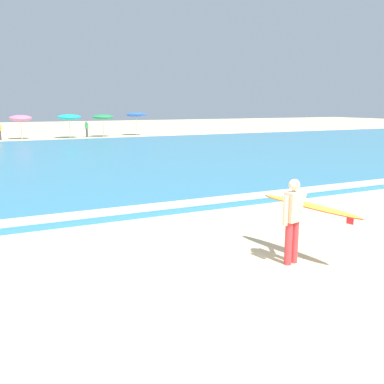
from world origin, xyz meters
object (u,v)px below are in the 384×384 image
object	(u,v)px
beach_umbrella_6	(136,115)
beachgoer_near_row_left	(0,131)
beach_umbrella_3	(20,118)
beach_umbrella_5	(103,117)
beachgoer_near_row_mid	(87,129)
beach_umbrella_4	(69,117)
surfer_with_board	(300,212)

from	to	relation	value
beach_umbrella_6	beachgoer_near_row_left	distance (m)	13.34
beachgoer_near_row_left	beach_umbrella_3	bearing A→B (deg)	3.83
beach_umbrella_5	beachgoer_near_row_left	world-z (taller)	beach_umbrella_5
beach_umbrella_5	beach_umbrella_6	distance (m)	3.81
beach_umbrella_6	beachgoer_near_row_mid	world-z (taller)	beach_umbrella_6
beach_umbrella_4	beach_umbrella_6	distance (m)	7.15
beach_umbrella_5	beach_umbrella_6	bearing A→B (deg)	10.08
surfer_with_board	beach_umbrella_6	size ratio (longest dim) A/B	1.01
beach_umbrella_3	beach_umbrella_6	world-z (taller)	beach_umbrella_6
surfer_with_board	beachgoer_near_row_mid	distance (m)	36.25
beach_umbrella_5	surfer_with_board	bearing A→B (deg)	-98.18
beach_umbrella_3	beachgoer_near_row_left	world-z (taller)	beach_umbrella_3
surfer_with_board	beachgoer_near_row_left	xyz separation A→B (m)	(-4.36, 36.02, -0.18)
surfer_with_board	beach_umbrella_5	xyz separation A→B (m)	(5.16, 35.92, 0.95)
beach_umbrella_5	beachgoer_near_row_mid	bearing A→B (deg)	174.67
beach_umbrella_4	beachgoer_near_row_left	xyz separation A→B (m)	(-6.18, 0.36, -1.16)
surfer_with_board	beachgoer_near_row_left	bearing A→B (deg)	96.89
beach_umbrella_3	beach_umbrella_4	bearing A→B (deg)	-6.33
surfer_with_board	beach_umbrella_6	world-z (taller)	beach_umbrella_6
beach_umbrella_3	beach_umbrella_6	size ratio (longest dim) A/B	0.94
beachgoer_near_row_left	beach_umbrella_4	bearing A→B (deg)	-3.30
surfer_with_board	beachgoer_near_row_mid	size ratio (longest dim) A/B	1.54
beach_umbrella_3	beach_umbrella_4	distance (m)	4.35
beach_umbrella_4	beachgoer_near_row_mid	world-z (taller)	beach_umbrella_4
surfer_with_board	beach_umbrella_3	size ratio (longest dim) A/B	1.07
surfer_with_board	beachgoer_near_row_mid	xyz separation A→B (m)	(3.53, 36.07, -0.18)
beach_umbrella_4	beach_umbrella_3	bearing A→B (deg)	173.67
surfer_with_board	beach_umbrella_6	bearing A→B (deg)	76.31
beach_umbrella_6	beachgoer_near_row_mid	size ratio (longest dim) A/B	1.53
beach_umbrella_6	beachgoer_near_row_left	xyz separation A→B (m)	(-13.27, -0.57, -1.29)
beach_umbrella_5	beach_umbrella_6	xyz separation A→B (m)	(3.75, 0.67, 0.16)
beach_umbrella_5	beach_umbrella_6	world-z (taller)	beach_umbrella_6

